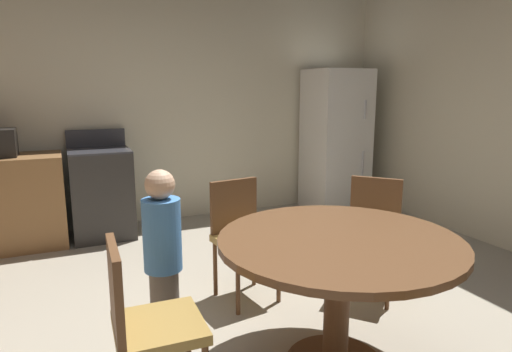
{
  "coord_description": "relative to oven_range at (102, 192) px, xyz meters",
  "views": [
    {
      "loc": [
        -0.94,
        -2.12,
        1.54
      ],
      "look_at": [
        0.31,
        0.69,
        0.92
      ],
      "focal_mm": 31.03,
      "sensor_mm": 36.0,
      "label": 1
    }
  ],
  "objects": [
    {
      "name": "chair_northeast",
      "position": [
        1.73,
        -2.2,
        0.03
      ],
      "size": [
        0.56,
        0.56,
        0.87
      ],
      "rotation": [
        0.0,
        0.0,
        3.87
      ],
      "color": "brown",
      "rests_on": "ground"
    },
    {
      "name": "wall_back",
      "position": [
        0.6,
        0.4,
        0.88
      ],
      "size": [
        6.13,
        0.12,
        2.7
      ],
      "primitive_type": "cube",
      "color": "beige",
      "rests_on": "ground"
    },
    {
      "name": "refrigerator",
      "position": [
        2.83,
        -0.05,
        0.41
      ],
      "size": [
        0.68,
        0.68,
        1.76
      ],
      "color": "white",
      "rests_on": "ground"
    },
    {
      "name": "chair_north",
      "position": [
        0.82,
        -1.86,
        0.03
      ],
      "size": [
        0.45,
        0.45,
        0.87
      ],
      "rotation": [
        0.0,
        0.0,
        4.86
      ],
      "color": "brown",
      "rests_on": "ground"
    },
    {
      "name": "chair_west",
      "position": [
        -0.06,
        -2.85,
        0.03
      ],
      "size": [
        0.41,
        0.41,
        0.87
      ],
      "rotation": [
        0.0,
        0.0,
        6.25
      ],
      "color": "brown",
      "rests_on": "ground"
    },
    {
      "name": "dining_table",
      "position": [
        0.97,
        -2.88,
        0.14
      ],
      "size": [
        1.29,
        1.29,
        0.76
      ],
      "color": "brown",
      "rests_on": "ground"
    },
    {
      "name": "oven_range",
      "position": [
        0.0,
        0.0,
        0.0
      ],
      "size": [
        0.6,
        0.6,
        1.1
      ],
      "color": "#2D2B28",
      "rests_on": "ground"
    },
    {
      "name": "person_child",
      "position": [
        0.14,
        -2.31,
        0.11
      ],
      "size": [
        0.31,
        0.31,
        1.09
      ],
      "rotation": [
        0.0,
        0.0,
        5.68
      ],
      "color": "#665B51",
      "rests_on": "ground"
    }
  ]
}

